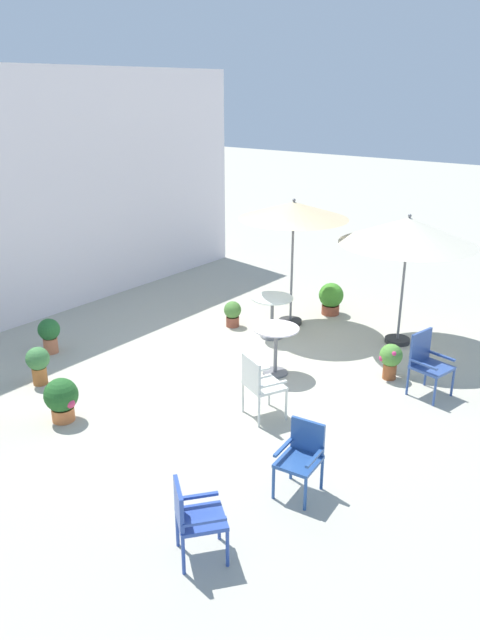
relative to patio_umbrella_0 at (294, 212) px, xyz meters
The scene contains 16 objects.
ground_plane 3.22m from the patio_umbrella_0, 167.06° to the right, with size 60.00×60.00×0.00m, color #B0AC99.
villa_facade 4.79m from the patio_umbrella_0, 119.02° to the left, with size 10.69×0.30×4.66m, color white.
patio_umbrella_0 is the anchor object (origin of this frame).
patio_umbrella_1 2.07m from the patio_umbrella_0, 79.08° to the right, with size 2.30×2.30×2.31m.
cafe_table_0 1.81m from the patio_umbrella_0, behind, with size 0.74×0.74×0.76m.
cafe_table_1 2.75m from the patio_umbrella_0, 153.11° to the right, with size 0.72×0.72×0.78m.
patio_chair_0 6.62m from the patio_umbrella_0, 155.22° to the right, with size 0.62×0.62×0.84m.
patio_chair_1 3.97m from the patio_umbrella_0, 153.74° to the right, with size 0.63×0.65×0.91m.
patio_chair_2 3.72m from the patio_umbrella_0, 110.58° to the right, with size 0.59×0.58×0.95m.
patio_chair_3 5.46m from the patio_umbrella_0, 145.61° to the right, with size 0.51×0.47×0.83m.
potted_plant_0 3.28m from the patio_umbrella_0, 112.46° to the right, with size 0.35×0.35×0.57m.
potted_plant_1 4.79m from the patio_umbrella_0, 145.42° to the left, with size 0.37×0.37×0.61m.
potted_plant_2 5.29m from the patio_umbrella_0, behind, with size 0.47×0.49×0.62m.
potted_plant_3 2.20m from the patio_umbrella_0, 134.55° to the left, with size 0.33×0.33×0.50m.
potted_plant_5 5.11m from the patio_umbrella_0, 159.70° to the left, with size 0.36×0.36×0.60m.
potted_plant_6 2.07m from the patio_umbrella_0, 20.20° to the right, with size 0.49×0.49×0.64m.
Camera 1 is at (-6.97, -5.38, 4.29)m, focal length 34.28 mm.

